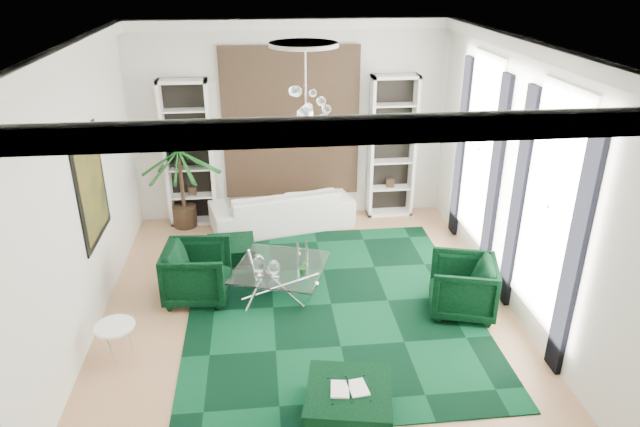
{
  "coord_description": "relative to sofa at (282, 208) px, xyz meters",
  "views": [
    {
      "loc": [
        -0.61,
        -7.13,
        4.76
      ],
      "look_at": [
        0.23,
        0.5,
        1.32
      ],
      "focal_mm": 32.0,
      "sensor_mm": 36.0,
      "label": 1
    }
  ],
  "objects": [
    {
      "name": "floor",
      "position": [
        0.24,
        -2.9,
        -0.4
      ],
      "size": [
        6.0,
        7.0,
        0.02
      ],
      "primitive_type": "cube",
      "color": "tan",
      "rests_on": "ground"
    },
    {
      "name": "ceiling",
      "position": [
        0.24,
        -2.9,
        3.42
      ],
      "size": [
        6.0,
        7.0,
        0.02
      ],
      "primitive_type": "cube",
      "color": "white",
      "rests_on": "ground"
    },
    {
      "name": "wall_back",
      "position": [
        0.24,
        0.61,
        1.51
      ],
      "size": [
        6.0,
        0.02,
        3.8
      ],
      "primitive_type": "cube",
      "color": "silver",
      "rests_on": "ground"
    },
    {
      "name": "wall_front",
      "position": [
        0.24,
        -6.41,
        1.51
      ],
      "size": [
        6.0,
        0.02,
        3.8
      ],
      "primitive_type": "cube",
      "color": "silver",
      "rests_on": "ground"
    },
    {
      "name": "wall_left",
      "position": [
        -2.77,
        -2.9,
        1.51
      ],
      "size": [
        0.02,
        7.0,
        3.8
      ],
      "primitive_type": "cube",
      "color": "silver",
      "rests_on": "ground"
    },
    {
      "name": "wall_right",
      "position": [
        3.25,
        -2.9,
        1.51
      ],
      "size": [
        0.02,
        7.0,
        3.8
      ],
      "primitive_type": "cube",
      "color": "silver",
      "rests_on": "ground"
    },
    {
      "name": "crown_molding",
      "position": [
        0.24,
        -2.9,
        3.31
      ],
      "size": [
        6.0,
        7.0,
        0.18
      ],
      "primitive_type": null,
      "color": "white",
      "rests_on": "ceiling"
    },
    {
      "name": "ceiling_medallion",
      "position": [
        0.24,
        -2.6,
        3.38
      ],
      "size": [
        0.9,
        0.9,
        0.05
      ],
      "primitive_type": "cylinder",
      "color": "white",
      "rests_on": "ceiling"
    },
    {
      "name": "tapestry",
      "position": [
        0.24,
        0.56,
        1.51
      ],
      "size": [
        2.5,
        0.06,
        2.8
      ],
      "primitive_type": "cube",
      "color": "black",
      "rests_on": "wall_back"
    },
    {
      "name": "shelving_left",
      "position": [
        -1.71,
        0.41,
        1.01
      ],
      "size": [
        0.9,
        0.38,
        2.8
      ],
      "primitive_type": null,
      "color": "white",
      "rests_on": "floor"
    },
    {
      "name": "shelving_right",
      "position": [
        2.19,
        0.41,
        1.01
      ],
      "size": [
        0.9,
        0.38,
        2.8
      ],
      "primitive_type": null,
      "color": "white",
      "rests_on": "floor"
    },
    {
      "name": "painting",
      "position": [
        -2.73,
        -2.3,
        1.46
      ],
      "size": [
        0.04,
        1.3,
        1.6
      ],
      "primitive_type": "cube",
      "color": "black",
      "rests_on": "wall_left"
    },
    {
      "name": "window_near",
      "position": [
        3.23,
        -3.8,
        1.51
      ],
      "size": [
        0.03,
        1.1,
        2.9
      ],
      "primitive_type": "cube",
      "color": "white",
      "rests_on": "wall_right"
    },
    {
      "name": "curtain_near_a",
      "position": [
        3.2,
        -4.58,
        1.26
      ],
      "size": [
        0.07,
        0.3,
        3.25
      ],
      "primitive_type": "cube",
      "color": "black",
      "rests_on": "floor"
    },
    {
      "name": "curtain_near_b",
      "position": [
        3.2,
        -3.02,
        1.26
      ],
      "size": [
        0.07,
        0.3,
        3.25
      ],
      "primitive_type": "cube",
      "color": "black",
      "rests_on": "floor"
    },
    {
      "name": "window_far",
      "position": [
        3.23,
        -1.4,
        1.51
      ],
      "size": [
        0.03,
        1.1,
        2.9
      ],
      "primitive_type": "cube",
      "color": "white",
      "rests_on": "wall_right"
    },
    {
      "name": "curtain_far_a",
      "position": [
        3.2,
        -2.18,
        1.26
      ],
      "size": [
        0.07,
        0.3,
        3.25
      ],
      "primitive_type": "cube",
      "color": "black",
      "rests_on": "floor"
    },
    {
      "name": "curtain_far_b",
      "position": [
        3.2,
        -0.62,
        1.26
      ],
      "size": [
        0.07,
        0.3,
        3.25
      ],
      "primitive_type": "cube",
      "color": "black",
      "rests_on": "floor"
    },
    {
      "name": "rug",
      "position": [
        0.59,
        -2.84,
        -0.38
      ],
      "size": [
        4.2,
        5.0,
        0.02
      ],
      "primitive_type": "cube",
      "color": "black",
      "rests_on": "floor"
    },
    {
      "name": "sofa",
      "position": [
        0.0,
        0.0,
        0.0
      ],
      "size": [
        2.83,
        1.6,
        0.78
      ],
      "primitive_type": "imported",
      "rotation": [
        0.0,
        0.0,
        3.36
      ],
      "color": "silver",
      "rests_on": "floor"
    },
    {
      "name": "armchair_left",
      "position": [
        -1.39,
        -2.4,
        0.05
      ],
      "size": [
        1.03,
        1.0,
        0.87
      ],
      "primitive_type": "imported",
      "rotation": [
        0.0,
        0.0,
        1.49
      ],
      "color": "black",
      "rests_on": "floor"
    },
    {
      "name": "armchair_right",
      "position": [
        2.46,
        -3.19,
        0.03
      ],
      "size": [
        1.13,
        1.11,
        0.84
      ],
      "primitive_type": "imported",
      "rotation": [
        0.0,
        0.0,
        -1.84
      ],
      "color": "black",
      "rests_on": "floor"
    },
    {
      "name": "coffee_table",
      "position": [
        -0.13,
        -2.38,
        -0.16
      ],
      "size": [
        1.66,
        1.66,
        0.45
      ],
      "primitive_type": null,
      "rotation": [
        0.0,
        0.0,
        -0.32
      ],
      "color": "white",
      "rests_on": "floor"
    },
    {
      "name": "ottoman_side",
      "position": [
        -0.94,
        -1.29,
        -0.21
      ],
      "size": [
        0.84,
        0.84,
        0.36
      ],
      "primitive_type": "cube",
      "rotation": [
        0.0,
        0.0,
        0.06
      ],
      "color": "black",
      "rests_on": "floor"
    },
    {
      "name": "ottoman_front",
      "position": [
        0.5,
        -5.11,
        -0.2
      ],
      "size": [
        1.11,
        1.11,
        0.38
      ],
      "primitive_type": "cube",
      "rotation": [
        0.0,
        0.0,
        -0.19
      ],
      "color": "black",
      "rests_on": "floor"
    },
    {
      "name": "book",
      "position": [
        0.5,
        -5.11,
        0.01
      ],
      "size": [
        0.42,
        0.28,
        0.03
      ],
      "primitive_type": "cube",
      "color": "white",
      "rests_on": "ottoman_front"
    },
    {
      "name": "side_table",
      "position": [
        -2.31,
        -3.77,
        -0.14
      ],
      "size": [
        0.61,
        0.61,
        0.49
      ],
      "primitive_type": "cylinder",
      "rotation": [
        0.0,
        0.0,
        0.22
      ],
      "color": "white",
      "rests_on": "floor"
    },
    {
      "name": "palm",
      "position": [
        -1.87,
        0.25,
        0.86
      ],
      "size": [
        1.92,
        1.92,
        2.5
      ],
      "primitive_type": null,
      "rotation": [
        0.0,
        0.0,
        0.27
      ],
      "color": "#16501A",
      "rests_on": "floor"
    },
    {
      "name": "chandelier",
      "position": [
        0.27,
        -2.49,
        2.46
      ],
      "size": [
        0.99,
        0.99,
        0.77
      ],
      "primitive_type": null,
      "rotation": [
        0.0,
        0.0,
        -0.16
      ],
      "color": "white",
      "rests_on": "ceiling"
    },
    {
      "name": "table_plant",
      "position": [
        0.2,
        -2.65,
        0.19
      ],
      "size": [
        0.17,
        0.15,
        0.25
      ],
      "primitive_type": "imported",
      "rotation": [
        0.0,
        0.0,
        0.32
      ],
      "color": "#16501A",
      "rests_on": "coffee_table"
    }
  ]
}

